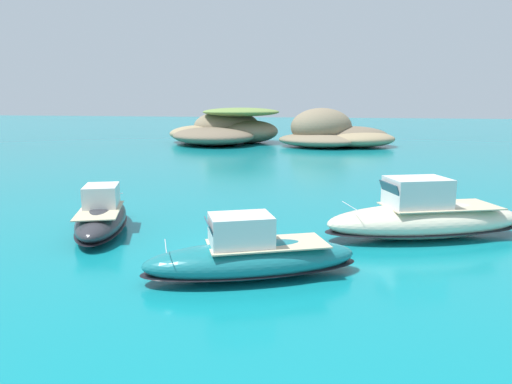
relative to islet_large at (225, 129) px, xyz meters
name	(u,v)px	position (x,y,z in m)	size (l,w,h in m)	color
ground_plane	(225,252)	(17.56, -61.19, -2.39)	(400.00, 400.00, 0.00)	#0F7F89
islet_large	(225,129)	(0.00, 0.00, 0.00)	(22.34, 24.11, 6.19)	#756651
islet_small	(337,135)	(19.94, -2.27, -0.51)	(22.73, 18.19, 6.22)	#84755B
motorboat_cream	(424,218)	(27.37, -56.33, -1.29)	(11.66, 7.27, 3.30)	beige
motorboat_charcoal	(102,216)	(9.64, -58.84, -1.52)	(5.78, 9.12, 2.59)	#2D2D33
motorboat_teal	(250,257)	(19.56, -64.17, -1.48)	(9.50, 6.35, 2.71)	#19727A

